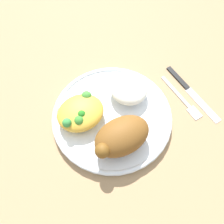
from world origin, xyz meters
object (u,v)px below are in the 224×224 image
Objects in this scene: roasted_chicken at (121,137)px; mac_cheese_with_broccoli at (80,112)px; knife at (188,88)px; rice_pile at (128,88)px; plate at (112,116)px; fork at (182,99)px.

mac_cheese_with_broccoli is (0.05, -0.10, -0.01)m from roasted_chicken.
knife is at bearing 170.03° from mac_cheese_with_broccoli.
mac_cheese_with_broccoli reaches higher than knife.
rice_pile is at bearing -19.40° from knife.
plate is 0.08m from mac_cheese_with_broccoli.
plate is 2.21× the size of roasted_chicken.
mac_cheese_with_broccoli is at bearing 1.78° from rice_pile.
plate is at bearing -12.56° from fork.
fork is at bearing 164.33° from mac_cheese_with_broccoli.
plate is 0.08m from roasted_chicken.
mac_cheese_with_broccoli is at bearing -23.81° from plate.
roasted_chicken is 0.11m from mac_cheese_with_broccoli.
fork is at bearing 31.99° from knife.
knife is (-0.23, -0.05, -0.05)m from roasted_chicken.
fork is (-0.12, 0.07, -0.04)m from rice_pile.
plate is 1.94× the size of fork.
roasted_chicken reaches higher than mac_cheese_with_broccoli.
rice_pile is at bearing -152.63° from plate.
plate reaches higher than fork.
knife is (-0.21, 0.02, -0.01)m from plate.
plate is at bearing -103.91° from roasted_chicken.
knife is (-0.03, -0.02, 0.00)m from fork.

